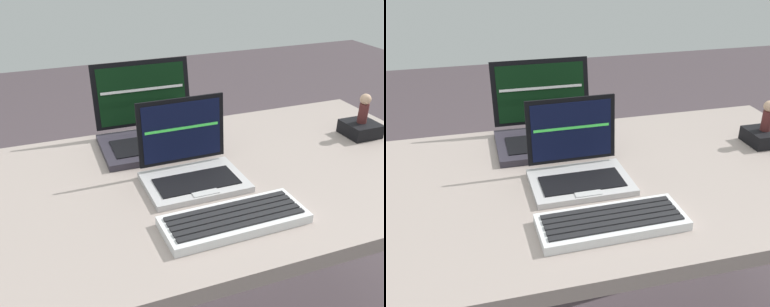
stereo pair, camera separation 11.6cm
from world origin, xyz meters
TOP-DOWN VIEW (x-y plane):
  - desk at (0.00, 0.00)m, footprint 1.79×0.80m
  - laptop_front at (0.09, 0.00)m, footprint 0.27×0.21m
  - laptop_rear at (0.06, 0.27)m, footprint 0.34×0.28m
  - external_keyboard at (0.11, -0.23)m, footprint 0.35×0.14m
  - figurine_stand at (0.73, 0.08)m, footprint 0.11×0.11m
  - figurine at (0.73, 0.08)m, footprint 0.04×0.04m

SIDE VIEW (x-z plane):
  - desk at x=0.00m, z-range 0.31..1.03m
  - external_keyboard at x=0.11m, z-range 0.72..0.75m
  - figurine_stand at x=0.73m, z-range 0.72..0.77m
  - laptop_front at x=0.09m, z-range 0.66..0.87m
  - laptop_rear at x=0.06m, z-range 0.65..0.89m
  - figurine at x=0.73m, z-range 0.77..0.87m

